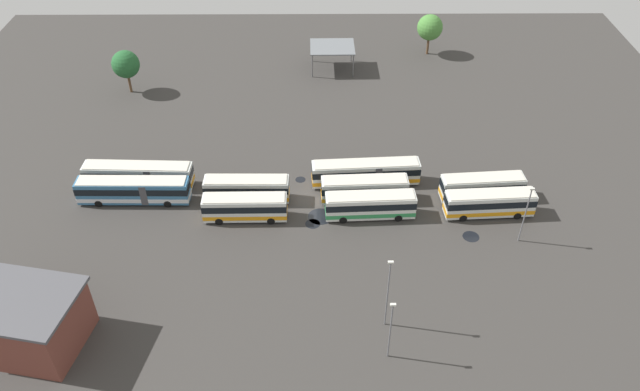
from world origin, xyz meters
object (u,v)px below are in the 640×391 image
(bus_row2_slot1, at_px, (247,189))
(depot_building, at_px, (20,320))
(maintenance_shelter, at_px, (332,47))
(bus_row3_slot0, at_px, (139,175))
(lamp_post_far_corner, at_px, (388,291))
(bus_row1_slot1, at_px, (364,189))
(bus_row1_slot2, at_px, (370,205))
(lamp_post_mid_lot, at_px, (391,328))
(tree_west_edge, at_px, (126,64))
(bus_row2_slot2, at_px, (245,207))
(tree_south_edge, at_px, (430,27))
(bus_row3_slot1, at_px, (134,190))
(bus_row0_slot2, at_px, (489,203))
(bus_row0_slot1, at_px, (482,187))
(bus_row1_slot0, at_px, (366,172))
(lamp_post_near_entrance, at_px, (526,213))

(bus_row2_slot1, distance_m, depot_building, 31.06)
(maintenance_shelter, bearing_deg, bus_row3_slot0, 51.66)
(bus_row2_slot1, distance_m, lamp_post_far_corner, 26.92)
(bus_row1_slot1, bearing_deg, bus_row1_slot2, 99.20)
(lamp_post_far_corner, bearing_deg, bus_row3_slot0, -37.91)
(bus_row1_slot2, xyz_separation_m, lamp_post_mid_lot, (-0.31, 21.76, 2.51))
(bus_row1_slot2, height_order, tree_west_edge, tree_west_edge)
(bus_row2_slot2, xyz_separation_m, lamp_post_far_corner, (-16.26, 17.35, 3.26))
(maintenance_shelter, relative_size, tree_south_edge, 1.04)
(bus_row2_slot2, xyz_separation_m, bus_row3_slot1, (14.85, -3.57, 0.00))
(bus_row0_slot2, bearing_deg, lamp_post_mid_lot, 55.90)
(bus_row1_slot1, bearing_deg, bus_row0_slot1, -178.79)
(bus_row1_slot2, xyz_separation_m, tree_west_edge, (38.08, -32.57, 3.25))
(bus_row0_slot1, relative_size, bus_row1_slot0, 0.75)
(bus_row2_slot2, bearing_deg, tree_west_edge, -55.97)
(bus_row1_slot2, distance_m, bus_row2_slot1, 16.35)
(maintenance_shelter, bearing_deg, bus_row3_slot1, 54.33)
(bus_row1_slot2, bearing_deg, bus_row1_slot1, -80.80)
(depot_building, bearing_deg, bus_row2_slot2, -137.28)
(bus_row1_slot0, distance_m, bus_row1_slot1, 3.66)
(lamp_post_far_corner, height_order, lamp_post_mid_lot, lamp_post_far_corner)
(tree_south_edge, bearing_deg, depot_building, 52.50)
(bus_row0_slot1, distance_m, bus_row0_slot2, 3.38)
(bus_row0_slot2, height_order, lamp_post_mid_lot, lamp_post_mid_lot)
(bus_row2_slot1, relative_size, bus_row3_slot1, 0.76)
(bus_row1_slot1, bearing_deg, lamp_post_near_entrance, 156.45)
(bus_row1_slot1, relative_size, lamp_post_near_entrance, 1.40)
(lamp_post_near_entrance, bearing_deg, bus_row3_slot1, -9.34)
(bus_row1_slot1, height_order, tree_south_edge, tree_south_edge)
(bus_row3_slot1, relative_size, depot_building, 1.06)
(bus_row1_slot2, height_order, bus_row3_slot1, same)
(maintenance_shelter, bearing_deg, lamp_post_near_entrance, 115.75)
(bus_row1_slot1, height_order, bus_row2_slot1, same)
(tree_west_edge, xyz_separation_m, tree_south_edge, (-52.07, -13.98, 0.08))
(lamp_post_near_entrance, distance_m, tree_west_edge, 67.33)
(bus_row2_slot1, xyz_separation_m, tree_south_edge, (-29.97, -43.08, 3.33))
(bus_row1_slot0, bearing_deg, lamp_post_near_entrance, 147.05)
(lamp_post_far_corner, bearing_deg, bus_row2_slot1, -52.25)
(bus_row1_slot2, xyz_separation_m, maintenance_shelter, (3.92, -40.62, 2.28))
(bus_row3_slot1, xyz_separation_m, tree_west_edge, (7.35, -29.30, 3.25))
(bus_row0_slot2, distance_m, bus_row3_slot1, 46.06)
(bus_row0_slot1, height_order, bus_row1_slot0, same)
(bus_row2_slot2, bearing_deg, bus_row2_slot1, -88.56)
(bus_row0_slot2, height_order, tree_south_edge, tree_south_edge)
(bus_row2_slot2, relative_size, tree_west_edge, 1.44)
(bus_row1_slot0, height_order, bus_row3_slot0, same)
(bus_row2_slot2, relative_size, lamp_post_mid_lot, 1.35)
(bus_row0_slot2, distance_m, bus_row2_slot1, 31.37)
(tree_west_edge, bearing_deg, lamp_post_near_entrance, 146.35)
(bus_row1_slot0, distance_m, tree_south_edge, 42.15)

